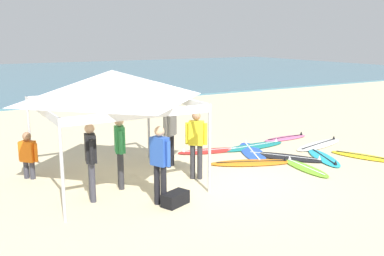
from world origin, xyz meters
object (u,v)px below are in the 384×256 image
surfboard_red (210,151)px  person_orange (28,153)px  surfboard_teal (254,146)px  surfboard_black (284,157)px  surfboard_blue (252,152)px  surfboard_cyan (324,158)px  surfboard_white (319,145)px  person_grey (170,131)px  gear_bag_near_tent (175,199)px  person_black (91,157)px  surfboard_lime (305,168)px  surfboard_orange (252,163)px  surfboard_pink (286,138)px  person_green (120,147)px  surfboard_yellow (365,157)px  person_yellow (196,140)px  person_blue (160,160)px  canopy_tent (112,86)px

surfboard_red → person_orange: size_ratio=1.77×
surfboard_teal → surfboard_black: 1.45m
surfboard_blue → surfboard_cyan: bearing=-48.3°
surfboard_white → person_grey: bearing=175.8°
surfboard_black → gear_bag_near_tent: 4.78m
surfboard_teal → person_black: person_black is taller
surfboard_lime → surfboard_black: 1.15m
surfboard_teal → surfboard_orange: bearing=-129.4°
surfboard_pink → person_green: bearing=-164.7°
surfboard_black → surfboard_yellow: same height
person_grey → surfboard_orange: bearing=-24.0°
person_black → surfboard_cyan: bearing=-1.4°
surfboard_cyan → surfboard_black: 1.13m
surfboard_orange → surfboard_cyan: same height
person_green → person_grey: bearing=28.2°
surfboard_orange → surfboard_yellow: bearing=-19.8°
surfboard_pink → person_yellow: person_yellow is taller
surfboard_teal → person_grey: (-3.29, -0.52, 0.95)m
surfboard_teal → surfboard_yellow: (2.06, -2.62, 0.00)m
surfboard_red → surfboard_pink: same height
surfboard_lime → person_yellow: (-2.96, 0.79, 0.95)m
surfboard_cyan → person_blue: person_blue is taller
surfboard_blue → gear_bag_near_tent: gear_bag_near_tent is taller
surfboard_cyan → person_black: (-6.85, 0.17, 0.95)m
canopy_tent → person_yellow: 2.44m
surfboard_lime → surfboard_orange: bearing=130.1°
person_black → person_green: same height
surfboard_pink → person_yellow: 5.43m
surfboard_blue → person_grey: person_grey is taller
surfboard_lime → person_yellow: size_ratio=1.08×
person_black → person_yellow: (2.71, 0.15, 0.00)m
person_grey → person_black: same height
surfboard_orange → surfboard_red: bearing=101.5°
surfboard_orange → surfboard_pink: same height
surfboard_orange → surfboard_black: 1.20m
surfboard_orange → surfboard_lime: bearing=-49.9°
person_yellow → person_grey: bearing=93.5°
surfboard_orange → person_yellow: (-2.02, -0.33, 0.95)m
surfboard_white → surfboard_teal: same height
surfboard_yellow → person_grey: (-5.35, 2.10, 0.95)m
person_green → surfboard_orange: bearing=0.5°
person_green → surfboard_black: bearing=0.4°
surfboard_blue → person_grey: size_ratio=1.42×
person_grey → surfboard_white: bearing=-4.2°
surfboard_white → surfboard_teal: (-1.98, 0.90, -0.00)m
surfboard_black → surfboard_orange: bearing=-180.0°
canopy_tent → surfboard_yellow: bearing=-12.0°
surfboard_black → surfboard_yellow: 2.37m
surfboard_orange → surfboard_yellow: size_ratio=1.20×
surfboard_blue → person_black: bearing=-165.5°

